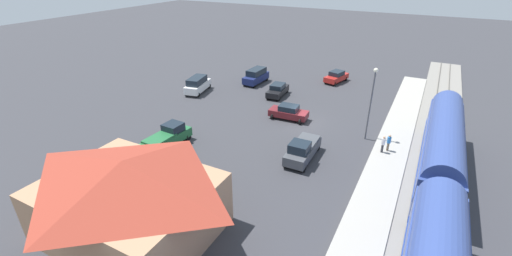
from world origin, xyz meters
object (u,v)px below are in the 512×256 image
at_px(suv_navy, 256,76).
at_px(sedan_maroon, 289,112).
at_px(sedan_red, 336,77).
at_px(sedan_black, 278,90).
at_px(pedestrian_waiting_far, 389,142).
at_px(pickup_green, 167,137).
at_px(suv_white, 197,84).
at_px(pedestrian_on_platform, 383,143).
at_px(light_pole_near_platform, 372,96).
at_px(pickup_charcoal, 303,149).
at_px(station_building, 129,196).

bearing_deg(suv_navy, sedan_maroon, 134.16).
distance_m(sedan_red, sedan_black, 11.09).
bearing_deg(pedestrian_waiting_far, pickup_green, 24.22).
bearing_deg(suv_navy, suv_white, 53.56).
bearing_deg(pedestrian_on_platform, sedan_maroon, -17.03).
bearing_deg(sedan_maroon, pickup_green, 55.26).
bearing_deg(pedestrian_on_platform, pedestrian_waiting_far, -126.74).
xyz_separation_m(pedestrian_on_platform, sedan_black, (15.45, -9.73, -0.40)).
height_order(sedan_black, light_pole_near_platform, light_pole_near_platform).
bearing_deg(sedan_red, pedestrian_waiting_far, 118.98).
bearing_deg(sedan_red, pickup_green, 71.45).
bearing_deg(suv_white, pickup_green, 115.79).
bearing_deg(light_pole_near_platform, sedan_black, -28.07).
xyz_separation_m(pickup_charcoal, sedan_black, (8.97, -14.00, -0.15)).
relative_size(pickup_charcoal, sedan_red, 1.13).
distance_m(pickup_charcoal, sedan_maroon, 9.00).
bearing_deg(sedan_red, sedan_black, 60.47).
distance_m(pedestrian_on_platform, pickup_green, 20.98).
xyz_separation_m(pedestrian_on_platform, pickup_charcoal, (6.48, 4.28, -0.25)).
bearing_deg(pedestrian_waiting_far, sedan_black, -29.97).
bearing_deg(pickup_green, light_pole_near_platform, -147.68).
relative_size(station_building, sedan_red, 2.39).
bearing_deg(station_building, sedan_red, -94.94).
relative_size(pedestrian_on_platform, suv_white, 0.33).
xyz_separation_m(pedestrian_waiting_far, suv_navy, (21.07, -12.61, -0.13)).
distance_m(suv_navy, suv_white, 9.17).
distance_m(station_building, pickup_charcoal, 15.98).
relative_size(suv_navy, light_pole_near_platform, 0.65).
relative_size(pickup_charcoal, sedan_black, 1.18).
distance_m(sedan_maroon, pickup_green, 14.25).
distance_m(suv_navy, light_pole_near_platform, 21.69).
distance_m(sedan_red, light_pole_near_platform, 18.97).
relative_size(sedan_black, light_pole_near_platform, 0.61).
relative_size(sedan_red, sedan_black, 1.04).
height_order(station_building, pickup_charcoal, station_building).
bearing_deg(pedestrian_on_platform, sedan_red, -62.73).
height_order(pickup_charcoal, sedan_maroon, pickup_charcoal).
xyz_separation_m(suv_navy, pickup_green, (-1.37, 21.48, -0.12)).
xyz_separation_m(suv_white, pickup_green, (-6.81, 14.10, -0.12)).
bearing_deg(station_building, light_pole_near_platform, -117.84).
height_order(suv_navy, suv_white, same).
bearing_deg(sedan_maroon, suv_white, -9.11).
height_order(pedestrian_on_platform, sedan_red, pedestrian_on_platform).
height_order(suv_navy, light_pole_near_platform, light_pole_near_platform).
bearing_deg(suv_white, suv_navy, -126.44).
height_order(pedestrian_on_platform, pickup_charcoal, pickup_charcoal).
bearing_deg(sedan_maroon, sedan_black, -55.74).
height_order(station_building, sedan_maroon, station_building).
relative_size(pickup_charcoal, suv_navy, 1.09).
bearing_deg(light_pole_near_platform, pickup_green, 32.32).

